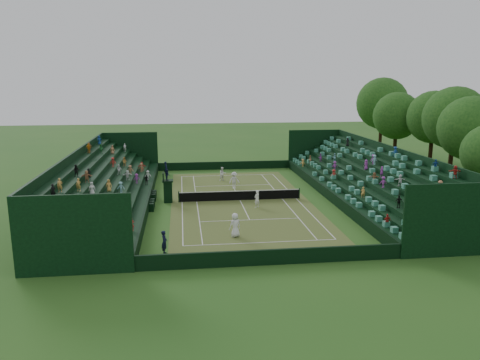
{
  "coord_description": "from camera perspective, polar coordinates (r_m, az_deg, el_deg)",
  "views": [
    {
      "loc": [
        -5.39,
        -42.81,
        11.33
      ],
      "look_at": [
        0.0,
        0.0,
        2.0
      ],
      "focal_mm": 35.0,
      "sensor_mm": 36.0,
      "label": 1
    }
  ],
  "objects": [
    {
      "name": "perimeter_wall_north",
      "position": [
        59.93,
        -1.9,
        1.78
      ],
      "size": [
        17.17,
        0.2,
        1.0
      ],
      "primitive_type": "cube",
      "color": "black",
      "rests_on": "ground"
    },
    {
      "name": "south_grandstand",
      "position": [
        44.52,
        -16.4,
        -1.0
      ],
      "size": [
        6.6,
        32.0,
        4.9
      ],
      "color": "black",
      "rests_on": "ground"
    },
    {
      "name": "player_near_west",
      "position": [
        34.27,
        -0.6,
        -5.52
      ],
      "size": [
        1.02,
        0.83,
        1.8
      ],
      "primitive_type": "imported",
      "rotation": [
        0.0,
        0.0,
        3.48
      ],
      "color": "white",
      "rests_on": "ground"
    },
    {
      "name": "perimeter_wall_west",
      "position": [
        44.27,
        -10.97,
        -2.19
      ],
      "size": [
        0.2,
        31.77,
        1.0
      ],
      "primitive_type": "cube",
      "color": "black",
      "rests_on": "ground"
    },
    {
      "name": "line_judge_south",
      "position": [
        31.45,
        -9.21,
        -7.52
      ],
      "size": [
        0.41,
        0.6,
        1.61
      ],
      "primitive_type": "imported",
      "rotation": [
        0.0,
        0.0,
        1.52
      ],
      "color": "black",
      "rests_on": "ground"
    },
    {
      "name": "ground",
      "position": [
        44.61,
        0.0,
        -2.51
      ],
      "size": [
        160.0,
        160.0,
        0.0
      ],
      "primitive_type": "plane",
      "color": "#285A1C",
      "rests_on": "ground"
    },
    {
      "name": "player_near_east",
      "position": [
        42.04,
        2.08,
        -2.31
      ],
      "size": [
        0.7,
        0.65,
        1.6
      ],
      "primitive_type": "imported",
      "rotation": [
        0.0,
        0.0,
        3.78
      ],
      "color": "white",
      "rests_on": "ground"
    },
    {
      "name": "court_surface",
      "position": [
        44.61,
        0.0,
        -2.51
      ],
      "size": [
        12.97,
        26.77,
        0.01
      ],
      "primitive_type": "cube",
      "color": "#3A6822",
      "rests_on": "ground"
    },
    {
      "name": "scoreboard_tower",
      "position": [
        63.73,
        14.22,
        4.45
      ],
      "size": [
        2.0,
        1.0,
        3.7
      ],
      "color": "black",
      "rests_on": "ground"
    },
    {
      "name": "north_grandstand",
      "position": [
        47.48,
        15.34,
        -0.13
      ],
      "size": [
        6.6,
        32.0,
        4.9
      ],
      "color": "black",
      "rests_on": "ground"
    },
    {
      "name": "player_far_west",
      "position": [
        53.11,
        -2.14,
        0.75
      ],
      "size": [
        0.94,
        0.84,
        1.6
      ],
      "primitive_type": "imported",
      "rotation": [
        0.0,
        0.0,
        0.35
      ],
      "color": "white",
      "rests_on": "ground"
    },
    {
      "name": "line_judge_north",
      "position": [
        56.6,
        -9.01,
        1.38
      ],
      "size": [
        0.57,
        0.71,
        1.71
      ],
      "primitive_type": "imported",
      "rotation": [
        0.0,
        0.0,
        1.85
      ],
      "color": "black",
      "rests_on": "ground"
    },
    {
      "name": "courtside_chairs",
      "position": [
        44.04,
        -10.61,
        -2.4
      ],
      "size": [
        0.47,
        5.45,
        1.03
      ],
      "color": "black",
      "rests_on": "ground"
    },
    {
      "name": "tennis_net",
      "position": [
        44.48,
        0.0,
        -1.86
      ],
      "size": [
        11.67,
        0.1,
        1.06
      ],
      "color": "black",
      "rests_on": "ground"
    },
    {
      "name": "perimeter_wall_east",
      "position": [
        46.29,
        10.48,
        -1.54
      ],
      "size": [
        0.2,
        31.77,
        1.0
      ],
      "primitive_type": "cube",
      "color": "black",
      "rests_on": "ground"
    },
    {
      "name": "tree_row",
      "position": [
        62.5,
        21.37,
        7.27
      ],
      "size": [
        10.62,
        37.01,
        11.61
      ],
      "color": "black",
      "rests_on": "ground"
    },
    {
      "name": "umpire_chair",
      "position": [
        44.21,
        -8.81,
        -1.0
      ],
      "size": [
        1.0,
        1.0,
        3.14
      ],
      "color": "black",
      "rests_on": "ground"
    },
    {
      "name": "perimeter_wall_south",
      "position": [
        29.52,
        3.91,
        -9.35
      ],
      "size": [
        17.17,
        0.2,
        1.0
      ],
      "primitive_type": "cube",
      "color": "black",
      "rests_on": "ground"
    },
    {
      "name": "player_far_east",
      "position": [
        49.29,
        -0.71,
        -0.02
      ],
      "size": [
        1.29,
        0.94,
        1.79
      ],
      "primitive_type": "imported",
      "rotation": [
        0.0,
        0.0,
        0.26
      ],
      "color": "silver",
      "rests_on": "ground"
    }
  ]
}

